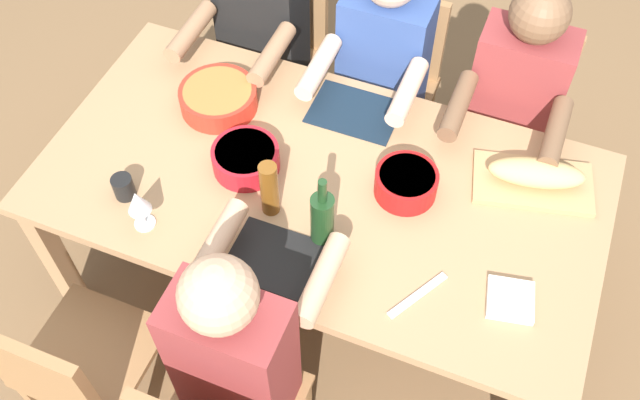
{
  "coord_description": "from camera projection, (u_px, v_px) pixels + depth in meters",
  "views": [
    {
      "loc": [
        0.55,
        -1.38,
        2.66
      ],
      "look_at": [
        0.0,
        0.0,
        0.63
      ],
      "focal_mm": 40.02,
      "sensor_mm": 36.0,
      "label": 1
    }
  ],
  "objects": [
    {
      "name": "diner_far_left",
      "position": [
        259.0,
        35.0,
        2.93
      ],
      "size": [
        0.41,
        0.53,
        1.2
      ],
      "color": "#2D2D38",
      "rests_on": "ground_plane"
    },
    {
      "name": "chair_far_center",
      "position": [
        390.0,
        78.0,
        3.09
      ],
      "size": [
        0.4,
        0.4,
        0.85
      ],
      "color": "#9E7044",
      "rests_on": "ground_plane"
    },
    {
      "name": "chair_far_right",
      "position": [
        510.0,
        111.0,
        2.97
      ],
      "size": [
        0.4,
        0.4,
        0.85
      ],
      "color": "#9E7044",
      "rests_on": "ground_plane"
    },
    {
      "name": "diner_near_center",
      "position": [
        240.0,
        348.0,
        2.11
      ],
      "size": [
        0.41,
        0.53,
        1.2
      ],
      "color": "#2D2D38",
      "rests_on": "ground_plane"
    },
    {
      "name": "bread_loaf",
      "position": [
        537.0,
        173.0,
        2.37
      ],
      "size": [
        0.34,
        0.18,
        0.09
      ],
      "primitive_type": "ellipsoid",
      "rotation": [
        0.0,
        0.0,
        0.22
      ],
      "color": "tan",
      "rests_on": "cutting_board"
    },
    {
      "name": "wine_glass",
      "position": [
        138.0,
        203.0,
        2.23
      ],
      "size": [
        0.08,
        0.08,
        0.17
      ],
      "color": "silver",
      "rests_on": "dining_table"
    },
    {
      "name": "chair_near_left",
      "position": [
        74.0,
        369.0,
        2.3
      ],
      "size": [
        0.4,
        0.4,
        0.85
      ],
      "color": "#9E7044",
      "rests_on": "ground_plane"
    },
    {
      "name": "cutting_board",
      "position": [
        533.0,
        183.0,
        2.41
      ],
      "size": [
        0.44,
        0.3,
        0.02
      ],
      "primitive_type": "cube",
      "rotation": [
        0.0,
        0.0,
        0.22
      ],
      "color": "tan",
      "rests_on": "dining_table"
    },
    {
      "name": "placemat_far_center",
      "position": [
        355.0,
        112.0,
        2.61
      ],
      "size": [
        0.32,
        0.23,
        0.01
      ],
      "primitive_type": "cube",
      "color": "#142333",
      "rests_on": "dining_table"
    },
    {
      "name": "cup_near_left",
      "position": [
        123.0,
        187.0,
        2.36
      ],
      "size": [
        0.07,
        0.07,
        0.08
      ],
      "primitive_type": "cylinder",
      "color": "black",
      "rests_on": "dining_table"
    },
    {
      "name": "diner_far_center",
      "position": [
        380.0,
        68.0,
        2.81
      ],
      "size": [
        0.41,
        0.53,
        1.2
      ],
      "color": "#2D2D38",
      "rests_on": "ground_plane"
    },
    {
      "name": "wine_bottle",
      "position": [
        322.0,
        218.0,
        2.21
      ],
      "size": [
        0.08,
        0.08,
        0.29
      ],
      "color": "#193819",
      "rests_on": "dining_table"
    },
    {
      "name": "dining_table",
      "position": [
        320.0,
        194.0,
        2.49
      ],
      "size": [
        1.92,
        1.0,
        0.74
      ],
      "color": "#A87F56",
      "rests_on": "ground_plane"
    },
    {
      "name": "carving_knife",
      "position": [
        418.0,
        295.0,
        2.16
      ],
      "size": [
        0.14,
        0.21,
        0.01
      ],
      "primitive_type": "cube",
      "rotation": [
        0.0,
        0.0,
        1.04
      ],
      "color": "silver",
      "rests_on": "dining_table"
    },
    {
      "name": "napkin_stack",
      "position": [
        510.0,
        300.0,
        2.15
      ],
      "size": [
        0.16,
        0.16,
        0.02
      ],
      "primitive_type": "cube",
      "rotation": [
        0.0,
        0.0,
        0.19
      ],
      "color": "white",
      "rests_on": "dining_table"
    },
    {
      "name": "serving_bowl_greens",
      "position": [
        406.0,
        182.0,
        2.36
      ],
      "size": [
        0.21,
        0.21,
        0.09
      ],
      "color": "red",
      "rests_on": "dining_table"
    },
    {
      "name": "serving_bowl_salad",
      "position": [
        246.0,
        158.0,
        2.43
      ],
      "size": [
        0.23,
        0.23,
        0.09
      ],
      "color": "#B21923",
      "rests_on": "dining_table"
    },
    {
      "name": "beer_bottle",
      "position": [
        269.0,
        189.0,
        2.27
      ],
      "size": [
        0.06,
        0.06,
        0.22
      ],
      "primitive_type": "cylinder",
      "color": "brown",
      "rests_on": "dining_table"
    },
    {
      "name": "ground_plane",
      "position": [
        320.0,
        287.0,
        3.03
      ],
      "size": [
        8.0,
        8.0,
        0.0
      ],
      "primitive_type": "plane",
      "color": "brown"
    },
    {
      "name": "serving_bowl_fruit",
      "position": [
        218.0,
        97.0,
        2.6
      ],
      "size": [
        0.28,
        0.28,
        0.08
      ],
      "color": "red",
      "rests_on": "dining_table"
    },
    {
      "name": "chair_far_left",
      "position": [
        279.0,
        47.0,
        3.2
      ],
      "size": [
        0.4,
        0.4,
        0.85
      ],
      "color": "#9E7044",
      "rests_on": "ground_plane"
    },
    {
      "name": "diner_far_right",
      "position": [
        512.0,
        104.0,
        2.7
      ],
      "size": [
        0.41,
        0.53,
        1.2
      ],
      "color": "#2D2D38",
      "rests_on": "ground_plane"
    },
    {
      "name": "placemat_near_center",
      "position": [
        280.0,
        260.0,
        2.24
      ],
      "size": [
        0.32,
        0.23,
        0.01
      ],
      "primitive_type": "cube",
      "color": "black",
      "rests_on": "dining_table"
    }
  ]
}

